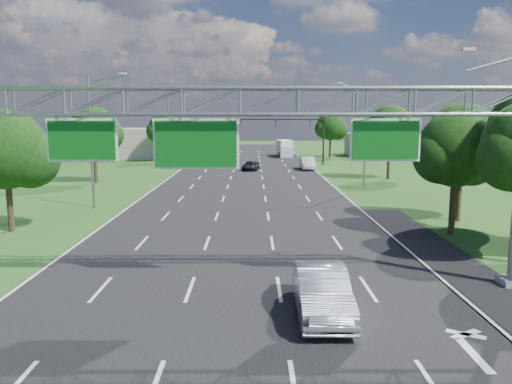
{
  "coord_description": "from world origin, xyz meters",
  "views": [
    {
      "loc": [
        0.76,
        -7.83,
        6.89
      ],
      "look_at": [
        0.88,
        14.65,
        3.52
      ],
      "focal_mm": 35.0,
      "sensor_mm": 36.0,
      "label": 1
    }
  ],
  "objects_px": {
    "silver_sedan": "(322,291)",
    "sign_gantry": "(242,117)",
    "traffic_signal": "(299,129)",
    "box_truck": "(285,149)"
  },
  "relations": [
    {
      "from": "silver_sedan",
      "to": "sign_gantry",
      "type": "bearing_deg",
      "value": 133.58
    },
    {
      "from": "sign_gantry",
      "to": "traffic_signal",
      "type": "distance_m",
      "value": 53.51
    },
    {
      "from": "sign_gantry",
      "to": "box_truck",
      "type": "distance_m",
      "value": 69.41
    },
    {
      "from": "sign_gantry",
      "to": "box_truck",
      "type": "bearing_deg",
      "value": 85.01
    },
    {
      "from": "box_truck",
      "to": "sign_gantry",
      "type": "bearing_deg",
      "value": -102.22
    },
    {
      "from": "sign_gantry",
      "to": "silver_sedan",
      "type": "distance_m",
      "value": 7.34
    },
    {
      "from": "sign_gantry",
      "to": "silver_sedan",
      "type": "xyz_separation_m",
      "value": [
        2.83,
        -3.03,
        -6.06
      ]
    },
    {
      "from": "sign_gantry",
      "to": "box_truck",
      "type": "relative_size",
      "value": 3.03
    },
    {
      "from": "sign_gantry",
      "to": "box_truck",
      "type": "height_order",
      "value": "sign_gantry"
    },
    {
      "from": "traffic_signal",
      "to": "silver_sedan",
      "type": "relative_size",
      "value": 2.41
    }
  ]
}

